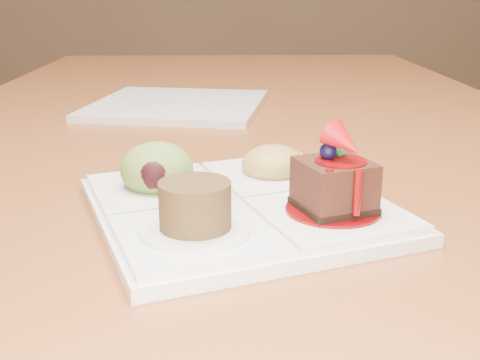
{
  "coord_description": "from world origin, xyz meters",
  "views": [
    {
      "loc": [
        -0.02,
        -0.97,
        0.95
      ],
      "look_at": [
        -0.01,
        -0.45,
        0.79
      ],
      "focal_mm": 45.0,
      "sensor_mm": 36.0,
      "label": 1
    }
  ],
  "objects": [
    {
      "name": "dining_table",
      "position": [
        0.0,
        0.0,
        0.68
      ],
      "size": [
        1.0,
        1.8,
        0.75
      ],
      "color": "brown",
      "rests_on": "ground"
    },
    {
      "name": "second_plate",
      "position": [
        -0.1,
        0.07,
        0.76
      ],
      "size": [
        0.33,
        0.33,
        0.01
      ],
      "primitive_type": "cube",
      "rotation": [
        0.0,
        0.0,
        -0.18
      ],
      "color": "silver",
      "rests_on": "dining_table"
    },
    {
      "name": "sampler_plate",
      "position": [
        -0.01,
        -0.44,
        0.77
      ],
      "size": [
        0.33,
        0.33,
        0.1
      ],
      "rotation": [
        0.0,
        0.0,
        0.35
      ],
      "color": "silver",
      "rests_on": "dining_table"
    }
  ]
}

